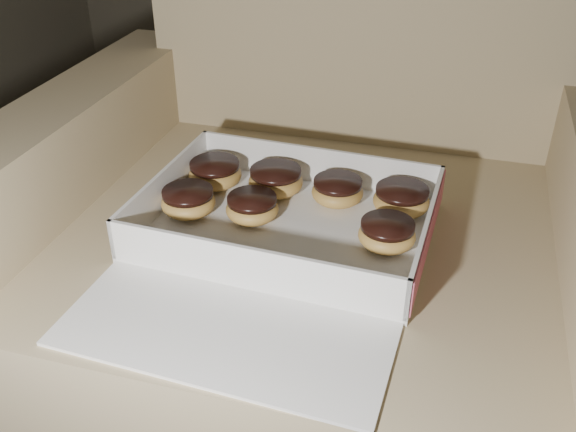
{
  "coord_description": "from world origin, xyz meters",
  "views": [
    {
      "loc": [
        -0.39,
        -0.24,
        0.99
      ],
      "look_at": [
        -0.61,
        0.54,
        0.48
      ],
      "focal_mm": 40.0,
      "sensor_mm": 36.0,
      "label": 1
    }
  ],
  "objects": [
    {
      "name": "donut_g",
      "position": [
        -0.46,
        0.53,
        0.49
      ],
      "size": [
        0.08,
        0.08,
        0.04
      ],
      "color": "#E1AC4E",
      "rests_on": "bakery_box"
    },
    {
      "name": "donut_a",
      "position": [
        -0.76,
        0.63,
        0.49
      ],
      "size": [
        0.09,
        0.09,
        0.04
      ],
      "color": "#E1AC4E",
      "rests_on": "bakery_box"
    },
    {
      "name": "crumb_d",
      "position": [
        -0.66,
        0.45,
        0.47
      ],
      "size": [
        0.01,
        0.01,
        0.0
      ],
      "primitive_type": "ellipsoid",
      "color": "black",
      "rests_on": "bakery_box"
    },
    {
      "name": "crumb_a",
      "position": [
        -0.46,
        0.41,
        0.47
      ],
      "size": [
        0.01,
        0.01,
        0.0
      ],
      "primitive_type": "ellipsoid",
      "color": "black",
      "rests_on": "bakery_box"
    },
    {
      "name": "donut_b",
      "position": [
        -0.67,
        0.54,
        0.49
      ],
      "size": [
        0.08,
        0.08,
        0.04
      ],
      "color": "#E1AC4E",
      "rests_on": "bakery_box"
    },
    {
      "name": "donut_e",
      "position": [
        -0.56,
        0.63,
        0.49
      ],
      "size": [
        0.08,
        0.08,
        0.04
      ],
      "color": "#E1AC4E",
      "rests_on": "bakery_box"
    },
    {
      "name": "armchair",
      "position": [
        -0.58,
        0.64,
        0.32
      ],
      "size": [
        0.98,
        0.82,
        1.02
      ],
      "color": "tan",
      "rests_on": "floor"
    },
    {
      "name": "bakery_box",
      "position": [
        -0.61,
        0.49,
        0.47
      ],
      "size": [
        0.44,
        0.5,
        0.07
      ],
      "rotation": [
        0.0,
        0.0,
        -0.05
      ],
      "color": "white",
      "rests_on": "armchair"
    },
    {
      "name": "donut_f",
      "position": [
        -0.77,
        0.53,
        0.49
      ],
      "size": [
        0.08,
        0.08,
        0.04
      ],
      "color": "#E1AC4E",
      "rests_on": "bakery_box"
    },
    {
      "name": "crumb_e",
      "position": [
        -0.46,
        0.46,
        0.47
      ],
      "size": [
        0.01,
        0.01,
        0.0
      ],
      "primitive_type": "ellipsoid",
      "color": "black",
      "rests_on": "bakery_box"
    },
    {
      "name": "donut_d",
      "position": [
        -0.66,
        0.63,
        0.49
      ],
      "size": [
        0.09,
        0.09,
        0.04
      ],
      "color": "#E1AC4E",
      "rests_on": "bakery_box"
    },
    {
      "name": "crumb_b",
      "position": [
        -0.77,
        0.42,
        0.47
      ],
      "size": [
        0.01,
        0.01,
        0.0
      ],
      "primitive_type": "ellipsoid",
      "color": "black",
      "rests_on": "bakery_box"
    },
    {
      "name": "donut_c",
      "position": [
        -0.45,
        0.63,
        0.49
      ],
      "size": [
        0.09,
        0.09,
        0.04
      ],
      "color": "#E1AC4E",
      "rests_on": "bakery_box"
    },
    {
      "name": "crumb_c",
      "position": [
        -0.51,
        0.43,
        0.47
      ],
      "size": [
        0.01,
        0.01,
        0.0
      ],
      "primitive_type": "ellipsoid",
      "color": "black",
      "rests_on": "bakery_box"
    }
  ]
}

